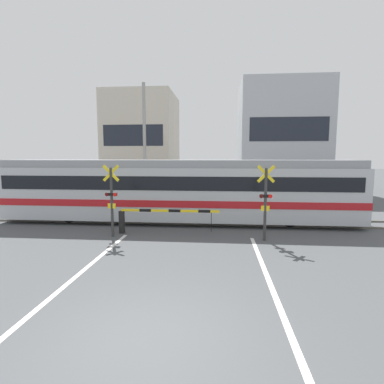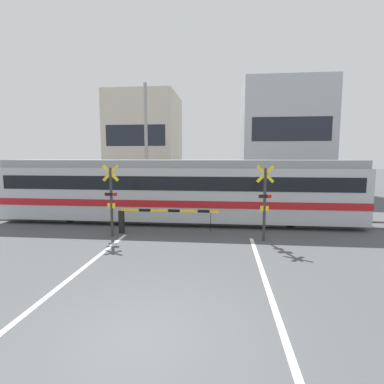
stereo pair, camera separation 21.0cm
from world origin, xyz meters
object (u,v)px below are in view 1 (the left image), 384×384
crossing_barrier_far (225,199)px  crossing_signal_right (265,199)px  crossing_barrier_near (150,216)px  crossing_signal_left (112,198)px  commuter_train (178,189)px  pedestrian (210,192)px

crossing_barrier_far → crossing_signal_right: 6.26m
crossing_barrier_near → crossing_signal_right: crossing_signal_right is taller
crossing_barrier_near → crossing_signal_left: size_ratio=1.44×
commuter_train → crossing_signal_left: bearing=-126.1°
crossing_barrier_far → crossing_signal_right: crossing_signal_right is taller
pedestrian → crossing_signal_right: bearing=-72.9°
crossing_signal_right → pedestrian: (-2.35, 7.64, -0.66)m
crossing_barrier_near → crossing_signal_right: bearing=-7.0°
crossing_barrier_far → crossing_signal_right: (1.41, -6.04, 0.84)m
commuter_train → crossing_barrier_near: 2.80m
crossing_barrier_near → crossing_barrier_far: (3.26, 5.47, 0.00)m
crossing_signal_right → crossing_barrier_far: bearing=103.2°
crossing_barrier_near → crossing_signal_right: size_ratio=1.44×
commuter_train → crossing_barrier_far: size_ratio=4.08×
commuter_train → crossing_barrier_far: commuter_train is taller
pedestrian → crossing_barrier_near: bearing=-108.2°
crossing_barrier_near → crossing_signal_left: bearing=-158.0°
crossing_barrier_near → crossing_barrier_far: 6.37m
crossing_signal_left → crossing_signal_right: 6.09m
commuter_train → pedestrian: commuter_train is taller
commuter_train → crossing_signal_left: commuter_train is taller
commuter_train → crossing_barrier_near: (-0.84, -2.52, -0.88)m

